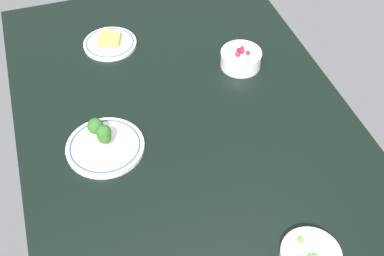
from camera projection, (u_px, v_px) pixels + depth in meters
The scene contains 4 objects.
dining_table at pixel (192, 137), 149.65cm from camera, with size 159.66×97.86×4.00cm, color black.
plate_cheese at pixel (110, 43), 175.43cm from camera, with size 18.13×18.13×4.06cm.
bowl_berries at pixel (241, 58), 166.59cm from camera, with size 13.43×13.43×7.17cm.
plate_broccoli at pixel (104, 143), 142.97cm from camera, with size 22.00×22.00×8.00cm.
Camera 1 is at (95.66, -30.67, 112.96)cm, focal length 47.97 mm.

